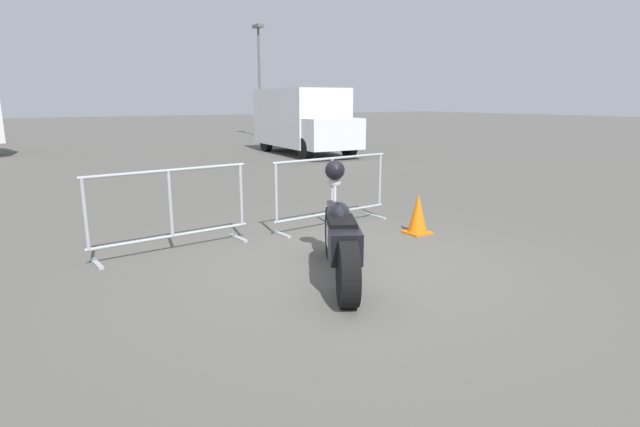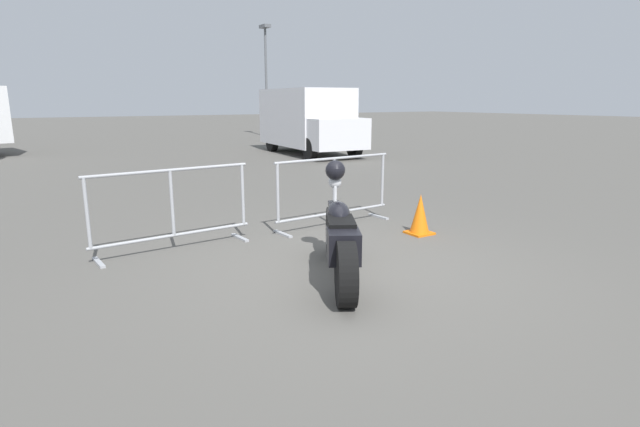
{
  "view_description": "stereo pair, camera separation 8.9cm",
  "coord_description": "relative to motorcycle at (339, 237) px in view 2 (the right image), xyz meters",
  "views": [
    {
      "loc": [
        -3.25,
        -4.39,
        1.91
      ],
      "look_at": [
        -0.25,
        0.28,
        0.65
      ],
      "focal_mm": 28.0,
      "sensor_mm": 36.0,
      "label": 1
    },
    {
      "loc": [
        -3.17,
        -4.43,
        1.91
      ],
      "look_at": [
        -0.25,
        0.28,
        0.65
      ],
      "focal_mm": 28.0,
      "sensor_mm": 36.0,
      "label": 2
    }
  ],
  "objects": [
    {
      "name": "ground_plane",
      "position": [
        0.25,
        0.12,
        -0.47
      ],
      "size": [
        120.0,
        120.0,
        0.0
      ],
      "primitive_type": "plane",
      "color": "#54514C"
    },
    {
      "name": "motorcycle",
      "position": [
        0.0,
        0.0,
        0.0
      ],
      "size": [
        1.21,
        1.97,
        1.22
      ],
      "rotation": [
        0.0,
        0.0,
        1.06
      ],
      "color": "black",
      "rests_on": "ground"
    },
    {
      "name": "crowd_barrier_near",
      "position": [
        -1.24,
        1.99,
        0.09
      ],
      "size": [
        2.12,
        0.58,
        1.07
      ],
      "rotation": [
        0.0,
        0.0,
        0.07
      ],
      "color": "#9EA0A5",
      "rests_on": "ground"
    },
    {
      "name": "crowd_barrier_far",
      "position": [
        1.24,
        1.99,
        0.09
      ],
      "size": [
        2.12,
        0.58,
        1.07
      ],
      "rotation": [
        0.0,
        0.0,
        0.07
      ],
      "color": "#9EA0A5",
      "rests_on": "ground"
    },
    {
      "name": "delivery_van",
      "position": [
        6.34,
        11.42,
        0.78
      ],
      "size": [
        2.34,
        5.14,
        2.31
      ],
      "rotation": [
        0.0,
        0.0,
        -1.65
      ],
      "color": "silver",
      "rests_on": "ground"
    },
    {
      "name": "planter_island",
      "position": [
        8.82,
        15.35,
        -0.17
      ],
      "size": [
        4.21,
        4.21,
        1.13
      ],
      "color": "#ADA89E",
      "rests_on": "ground"
    },
    {
      "name": "traffic_cone",
      "position": [
        2.04,
        0.92,
        -0.18
      ],
      "size": [
        0.34,
        0.34,
        0.59
      ],
      "color": "orange",
      "rests_on": "ground"
    },
    {
      "name": "street_lamp",
      "position": [
        8.91,
        20.12,
        3.25
      ],
      "size": [
        0.36,
        0.7,
        5.68
      ],
      "color": "#595B60",
      "rests_on": "ground"
    }
  ]
}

